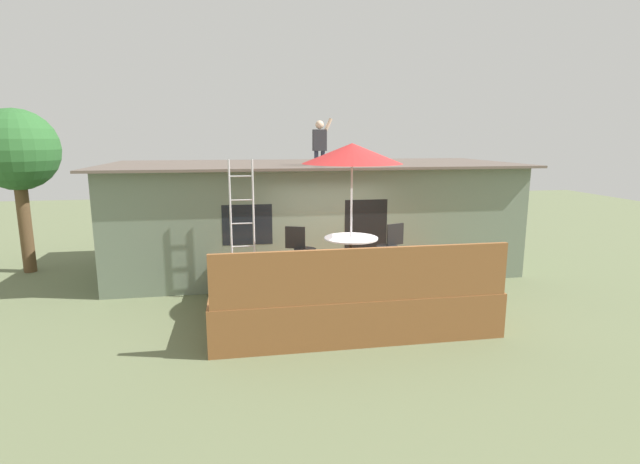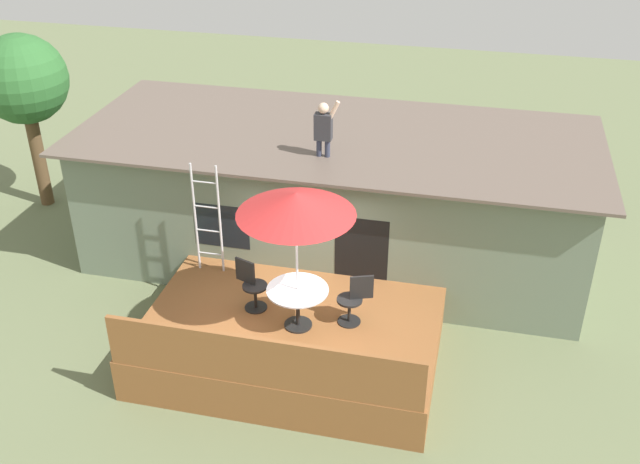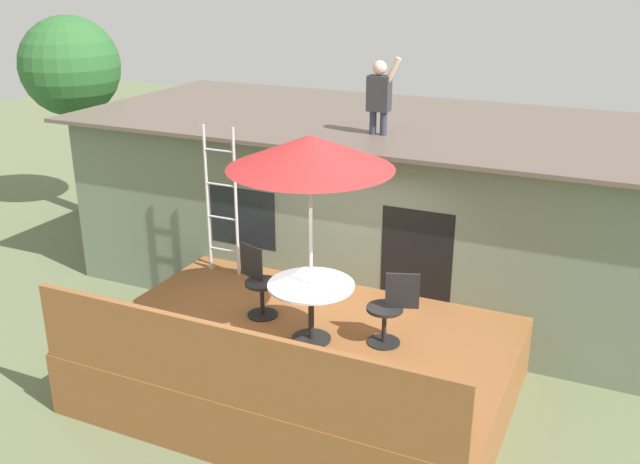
# 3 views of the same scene
# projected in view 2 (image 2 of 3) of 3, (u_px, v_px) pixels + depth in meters

# --- Properties ---
(ground_plane) EXTENTS (40.00, 40.00, 0.00)m
(ground_plane) POSITION_uv_depth(u_px,v_px,m) (292.00, 356.00, 13.13)
(ground_plane) COLOR #66704C
(house) EXTENTS (10.50, 4.50, 2.79)m
(house) POSITION_uv_depth(u_px,v_px,m) (335.00, 196.00, 15.46)
(house) COLOR slate
(house) RESTS_ON ground
(deck) EXTENTS (5.06, 3.49, 0.80)m
(deck) POSITION_uv_depth(u_px,v_px,m) (292.00, 339.00, 12.92)
(deck) COLOR brown
(deck) RESTS_ON ground
(deck_railing) EXTENTS (4.96, 0.08, 0.90)m
(deck_railing) POSITION_uv_depth(u_px,v_px,m) (261.00, 362.00, 11.07)
(deck_railing) COLOR brown
(deck_railing) RESTS_ON deck
(patio_table) EXTENTS (1.04, 1.04, 0.74)m
(patio_table) POSITION_uv_depth(u_px,v_px,m) (298.00, 297.00, 12.31)
(patio_table) COLOR black
(patio_table) RESTS_ON deck
(patio_umbrella) EXTENTS (1.90, 1.90, 2.54)m
(patio_umbrella) POSITION_uv_depth(u_px,v_px,m) (296.00, 204.00, 11.42)
(patio_umbrella) COLOR silver
(patio_umbrella) RESTS_ON deck
(step_ladder) EXTENTS (0.52, 0.04, 2.20)m
(step_ladder) POSITION_uv_depth(u_px,v_px,m) (207.00, 219.00, 13.58)
(step_ladder) COLOR silver
(step_ladder) RESTS_ON deck
(person_figure) EXTENTS (0.47, 0.20, 1.11)m
(person_figure) POSITION_uv_depth(u_px,v_px,m) (324.00, 126.00, 13.53)
(person_figure) COLOR #33384C
(person_figure) RESTS_ON house
(patio_chair_left) EXTENTS (0.60, 0.44, 0.92)m
(patio_chair_left) POSITION_uv_depth(u_px,v_px,m) (252.00, 285.00, 12.85)
(patio_chair_left) COLOR black
(patio_chair_left) RESTS_ON deck
(patio_chair_right) EXTENTS (0.60, 0.44, 0.92)m
(patio_chair_right) POSITION_uv_depth(u_px,v_px,m) (354.00, 300.00, 12.47)
(patio_chair_right) COLOR black
(patio_chair_right) RESTS_ON deck
(backyard_tree) EXTENTS (2.03, 2.03, 4.17)m
(backyard_tree) POSITION_uv_depth(u_px,v_px,m) (23.00, 81.00, 16.65)
(backyard_tree) COLOR brown
(backyard_tree) RESTS_ON ground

